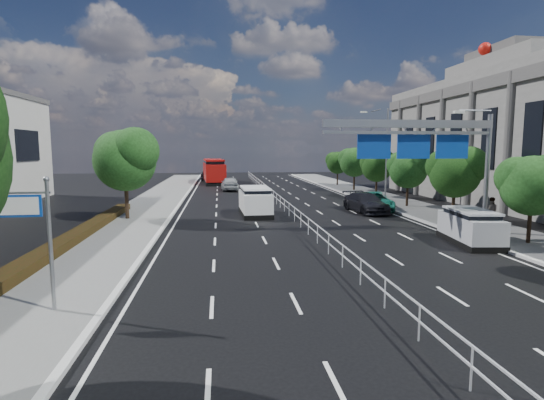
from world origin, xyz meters
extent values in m
plane|color=black|center=(0.00, 0.00, 0.00)|extent=(160.00, 160.00, 0.00)
cube|color=slate|center=(-11.50, 0.00, 0.07)|extent=(5.00, 140.00, 0.14)
cube|color=silver|center=(-9.00, 0.00, 0.07)|extent=(0.25, 140.00, 0.15)
cube|color=silver|center=(0.00, 22.50, 1.00)|extent=(0.05, 85.00, 0.05)
cube|color=silver|center=(0.00, 22.50, 0.55)|extent=(0.05, 85.00, 0.05)
cube|color=black|center=(-13.30, 5.00, 0.36)|extent=(1.00, 36.00, 0.44)
cylinder|color=gray|center=(-10.50, 0.00, 2.10)|extent=(0.12, 0.12, 4.20)
sphere|color=gray|center=(-10.50, 0.00, 4.25)|extent=(0.18, 0.18, 0.18)
cylinder|color=gray|center=(-11.05, 0.00, 3.85)|extent=(1.30, 0.07, 0.07)
cube|color=#0E399A|center=(-11.35, 0.00, 3.45)|extent=(1.35, 0.06, 0.68)
cube|color=white|center=(-11.35, 0.04, 3.45)|extent=(1.20, 0.01, 0.54)
cube|color=white|center=(-11.35, -0.04, 3.45)|extent=(1.20, 0.01, 0.54)
cylinder|color=gray|center=(10.60, 10.00, 3.60)|extent=(0.28, 0.28, 7.20)
cube|color=gray|center=(5.60, 10.00, 6.60)|extent=(10.20, 0.25, 0.45)
cube|color=gray|center=(5.60, 10.00, 6.10)|extent=(10.20, 0.18, 0.18)
cylinder|color=gray|center=(9.60, 10.00, 7.40)|extent=(2.00, 0.10, 0.10)
cube|color=silver|center=(8.60, 10.00, 7.30)|extent=(0.60, 0.25, 0.15)
cube|color=#0E399A|center=(8.40, 10.18, 5.30)|extent=(2.00, 0.08, 1.40)
cube|color=white|center=(8.40, 10.23, 5.30)|extent=(1.80, 0.02, 1.20)
cube|color=#0E399A|center=(6.00, 10.18, 5.30)|extent=(2.00, 0.08, 1.40)
cube|color=white|center=(6.00, 10.23, 5.30)|extent=(1.80, 0.02, 1.20)
cube|color=#0E399A|center=(3.60, 10.18, 5.30)|extent=(2.00, 0.08, 1.40)
cube|color=white|center=(3.60, 10.23, 5.30)|extent=(1.80, 0.02, 1.20)
cylinder|color=gray|center=(10.80, 26.00, 4.50)|extent=(0.16, 0.16, 9.00)
cylinder|color=gray|center=(9.60, 26.00, 8.80)|extent=(0.10, 2.40, 0.10)
cube|color=silver|center=(8.40, 26.00, 8.65)|extent=(0.60, 0.25, 0.15)
cube|color=slate|center=(24.00, 22.00, 6.00)|extent=(14.00, 36.00, 12.00)
cube|color=#4C4947|center=(16.90, 22.00, 10.60)|extent=(0.40, 36.00, 1.00)
sphere|color=#B2140C|center=(17.80, 22.00, 13.80)|extent=(1.10, 1.10, 1.10)
cylinder|color=black|center=(-12.00, 18.00, 1.75)|extent=(0.28, 0.28, 3.50)
sphere|color=#173611|center=(-12.00, 18.00, 4.34)|extent=(4.40, 4.40, 4.40)
sphere|color=#173611|center=(-11.12, 17.34, 5.04)|extent=(3.30, 3.30, 3.30)
sphere|color=#173611|center=(-12.77, 18.66, 4.90)|extent=(3.08, 3.08, 3.08)
cylinder|color=black|center=(11.20, 7.00, 1.30)|extent=(0.21, 0.21, 2.60)
sphere|color=#173611|center=(11.20, 7.00, 3.22)|extent=(3.20, 3.20, 3.20)
sphere|color=#173611|center=(10.64, 7.48, 3.64)|extent=(2.24, 2.24, 2.24)
cylinder|color=black|center=(11.20, 14.50, 1.40)|extent=(0.22, 0.22, 2.80)
sphere|color=black|center=(11.20, 14.50, 3.47)|extent=(3.50, 3.50, 3.50)
sphere|color=black|center=(11.90, 13.97, 4.03)|extent=(2.62, 2.62, 2.62)
sphere|color=black|center=(10.59, 15.03, 3.92)|extent=(2.45, 2.45, 2.45)
cylinder|color=black|center=(11.20, 22.00, 1.35)|extent=(0.22, 0.22, 2.70)
sphere|color=#173611|center=(11.20, 22.00, 3.35)|extent=(3.30, 3.30, 3.30)
sphere|color=#173611|center=(11.86, 21.50, 3.89)|extent=(2.48, 2.48, 2.47)
sphere|color=#173611|center=(10.62, 22.50, 3.78)|extent=(2.31, 2.31, 2.31)
cylinder|color=black|center=(11.20, 29.50, 1.32)|extent=(0.21, 0.21, 2.65)
sphere|color=black|center=(11.20, 29.50, 3.29)|extent=(3.20, 3.20, 3.20)
sphere|color=black|center=(11.84, 29.02, 3.82)|extent=(2.40, 2.40, 2.40)
sphere|color=black|center=(10.64, 29.98, 3.71)|extent=(2.24, 2.24, 2.24)
cylinder|color=black|center=(11.20, 37.00, 1.43)|extent=(0.23, 0.23, 2.85)
sphere|color=#173611|center=(11.20, 37.00, 3.53)|extent=(3.60, 3.60, 3.60)
sphere|color=#173611|center=(11.92, 36.46, 4.10)|extent=(2.70, 2.70, 2.70)
sphere|color=#173611|center=(10.57, 37.54, 3.99)|extent=(2.52, 2.52, 2.52)
cylinder|color=black|center=(11.20, 44.50, 1.30)|extent=(0.21, 0.21, 2.60)
sphere|color=black|center=(11.20, 44.50, 3.22)|extent=(3.10, 3.10, 3.10)
sphere|color=black|center=(11.82, 44.03, 3.74)|extent=(2.32, 2.33, 2.32)
sphere|color=black|center=(10.66, 44.97, 3.64)|extent=(2.17, 2.17, 2.17)
cube|color=black|center=(-2.55, 19.27, 0.18)|extent=(2.38, 5.17, 0.36)
cube|color=white|center=(-2.55, 19.27, 1.06)|extent=(2.33, 5.07, 1.51)
cube|color=black|center=(-2.55, 19.27, 1.82)|extent=(2.11, 3.67, 0.66)
cube|color=white|center=(-2.55, 19.27, 2.15)|extent=(2.21, 3.97, 0.13)
cylinder|color=black|center=(-3.40, 17.59, 0.38)|extent=(0.34, 0.76, 0.75)
cylinder|color=black|center=(-1.59, 17.66, 0.38)|extent=(0.34, 0.76, 0.75)
cylinder|color=black|center=(-3.51, 20.89, 0.38)|extent=(0.34, 0.76, 0.75)
cylinder|color=black|center=(-1.70, 20.95, 0.38)|extent=(0.34, 0.76, 0.75)
cube|color=black|center=(-6.15, 51.57, 0.18)|extent=(3.72, 12.25, 0.36)
cube|color=maroon|center=(-6.15, 51.57, 1.73)|extent=(3.64, 12.01, 2.45)
cube|color=black|center=(-6.15, 51.57, 2.96)|extent=(3.19, 8.69, 1.08)
cube|color=maroon|center=(-6.15, 51.57, 3.50)|extent=(3.35, 9.41, 0.22)
cylinder|color=black|center=(-7.06, 47.58, 0.37)|extent=(0.37, 0.76, 0.74)
cylinder|color=black|center=(-4.70, 47.75, 0.37)|extent=(0.37, 0.76, 0.74)
cylinder|color=black|center=(-7.61, 55.38, 0.37)|extent=(0.37, 0.76, 0.74)
cylinder|color=black|center=(-5.25, 55.55, 0.37)|extent=(0.37, 0.76, 0.74)
imported|color=#93979A|center=(-4.03, 39.60, 0.86)|extent=(2.25, 5.11, 1.71)
imported|color=black|center=(-7.27, 56.94, 0.77)|extent=(2.07, 4.79, 1.53)
cube|color=black|center=(8.30, 7.75, 0.15)|extent=(2.47, 4.74, 0.31)
cube|color=#ADAFB5|center=(8.30, 7.75, 0.91)|extent=(2.42, 4.65, 1.28)
cube|color=black|center=(8.30, 7.75, 1.55)|extent=(2.12, 3.39, 0.57)
cube|color=#ADAFB5|center=(8.30, 7.75, 1.83)|extent=(2.23, 3.67, 0.11)
cylinder|color=black|center=(7.33, 6.39, 0.32)|extent=(0.35, 0.67, 0.64)
cylinder|color=black|center=(8.90, 6.19, 0.32)|extent=(0.35, 0.67, 0.64)
cylinder|color=black|center=(7.70, 9.30, 0.32)|extent=(0.35, 0.67, 0.64)
cylinder|color=black|center=(9.27, 9.11, 0.32)|extent=(0.35, 0.67, 0.64)
imported|color=#156154|center=(7.70, 20.71, 0.77)|extent=(3.29, 5.82, 1.53)
imported|color=black|center=(6.58, 19.68, 0.79)|extent=(2.82, 5.65, 1.58)
imported|color=gray|center=(12.66, 12.40, 1.06)|extent=(1.11, 1.03, 1.84)
camera|label=1|loc=(-5.28, -13.56, 5.17)|focal=28.00mm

